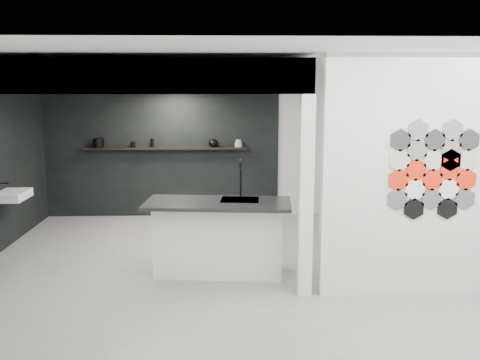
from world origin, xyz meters
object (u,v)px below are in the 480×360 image
Objects in this scene: utensil_cup at (133,145)px; wall_basin at (12,195)px; partition_panel at (427,177)px; stockpot at (99,143)px; kettle at (213,143)px; glass_bowl at (238,144)px; bottle_dark at (152,143)px; kitchen_island at (219,236)px; glass_vase at (238,143)px.

wall_basin is at bearing -124.94° from utensil_cup.
stockpot is (-4.65, 3.87, 0.00)m from partition_panel.
kettle reaches higher than glass_bowl.
glass_bowl is 1.60m from bottle_dark.
kettle is 0.47m from glass_bowl.
partition_panel is 1.46× the size of kitchen_island.
glass_vase is 1.60m from bottle_dark.
kitchen_island is 3.94m from stockpot.
wall_basin is 3.04× the size of stockpot.
stockpot reaches higher than bottle_dark.
bottle_dark is (-1.13, 0.00, 0.00)m from kettle.
bottle_dark is at bearing 49.00° from wall_basin.
stockpot is 0.98m from bottle_dark.
utensil_cup is at bearing 122.46° from kitchen_island.
bottle_dark is (-1.60, 0.00, 0.03)m from glass_bowl.
partition_panel reaches higher than wall_basin.
stockpot is 1.27× the size of bottle_dark.
bottle_dark is at bearing 180.00° from glass_vase.
wall_basin is 3.38× the size of kettle.
partition_panel is 14.18× the size of stockpot.
bottle_dark reaches higher than glass_vase.
stockpot reaches higher than utensil_cup.
stockpot is 2.58m from glass_bowl.
kettle reaches higher than glass_vase.
kitchen_island is 12.33× the size of bottle_dark.
kettle is 1.14× the size of bottle_dark.
partition_panel is 27.38× the size of utensil_cup.
kettle is at bearing 0.00° from bottle_dark.
glass_bowl is 1.02× the size of glass_vase.
kitchen_island reaches higher than utensil_cup.
wall_basin is 3.24m from kitchen_island.
bottle_dark is (-1.60, 0.00, 0.01)m from glass_vase.
glass_vase is at bearing 0.00° from glass_bowl.
kitchen_island is 3.25m from glass_bowl.
kitchen_island is at bearing -54.38° from stockpot.
utensil_cup reaches higher than wall_basin.
glass_bowl is (0.34, 3.12, 0.87)m from kitchen_island.
bottle_dark is at bearing 0.00° from utensil_cup.
wall_basin is 4.36× the size of glass_vase.
stockpot reaches higher than glass_vase.
utensil_cup is (-1.60, 3.12, 0.87)m from kitchen_island.
glass_vase is (2.58, 0.00, -0.01)m from stockpot.
utensil_cup is at bearing 180.00° from bottle_dark.
kitchen_island is (3.05, -1.05, -0.35)m from wall_basin.
partition_panel reaches higher than glass_vase.
bottle_dark is 1.53× the size of utensil_cup.
partition_panel is at bearing -11.96° from kitchen_island.
kettle is (-0.12, 3.12, 0.89)m from kitchen_island.
glass_vase is (0.00, 0.00, 0.02)m from glass_bowl.
wall_basin is 4.00m from glass_bowl.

